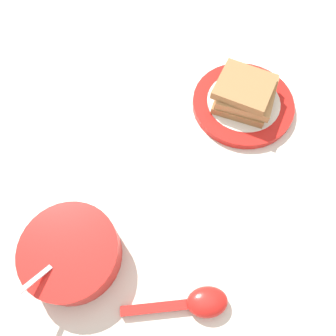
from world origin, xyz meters
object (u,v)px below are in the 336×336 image
(toast_plate, at_px, (243,104))
(soup_spoon, at_px, (197,303))
(egg_bowl, at_px, (71,253))
(toast_sandwich, at_px, (245,93))

(toast_plate, distance_m, soup_spoon, 0.38)
(egg_bowl, bearing_deg, toast_sandwich, -141.94)
(soup_spoon, bearing_deg, egg_bowl, -27.30)
(soup_spoon, bearing_deg, toast_sandwich, -112.73)
(egg_bowl, distance_m, toast_sandwich, 0.42)
(toast_sandwich, height_order, soup_spoon, toast_sandwich)
(toast_sandwich, relative_size, soup_spoon, 0.89)
(toast_plate, bearing_deg, toast_sandwich, -17.11)
(egg_bowl, distance_m, toast_plate, 0.42)
(toast_plate, height_order, toast_sandwich, toast_sandwich)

